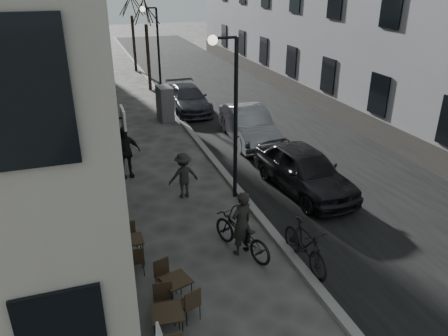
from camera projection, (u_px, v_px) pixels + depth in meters
ground at (334, 324)px, 9.02m from camera, size 120.00×120.00×0.00m
road at (238, 105)px, 23.98m from camera, size 7.30×60.00×0.00m
kerb at (173, 110)px, 22.88m from camera, size 0.25×60.00×0.12m
streetlamp_near at (230, 102)px, 12.86m from camera, size 0.90×0.28×5.09m
streetlamp_far at (155, 44)px, 23.23m from camera, size 0.90×0.28×5.09m
tree_near at (145, 10)px, 25.23m from camera, size 2.40×2.40×5.70m
tree_far at (131, 4)px, 30.42m from camera, size 2.40×2.40×5.70m
bistro_set_a at (168, 323)px, 8.43m from camera, size 0.64×1.49×0.87m
bistro_set_b at (177, 289)px, 9.37m from camera, size 0.77×1.42×0.81m
bistro_set_c at (132, 248)px, 10.80m from camera, size 0.55×1.34×0.79m
utility_cabinet at (165, 104)px, 21.16m from camera, size 0.69×1.16×1.68m
bicycle at (241, 235)px, 11.12m from camera, size 1.40×2.15×1.07m
cyclist_rider at (242, 223)px, 10.99m from camera, size 0.74×0.62×1.74m
pedestrian_near at (110, 150)px, 15.49m from camera, size 0.98×0.82×1.80m
pedestrian_mid at (183, 175)px, 13.87m from camera, size 1.02×0.64×1.51m
pedestrian_far at (125, 152)px, 15.18m from camera, size 1.15×0.61×1.87m
car_near at (304, 170)px, 14.29m from camera, size 2.16×4.53×1.49m
car_mid at (249, 125)px, 18.55m from camera, size 1.90×4.57×1.47m
car_far at (188, 99)px, 22.77m from camera, size 1.87×4.45×1.28m
moped at (305, 245)px, 10.61m from camera, size 0.65×1.98×1.18m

